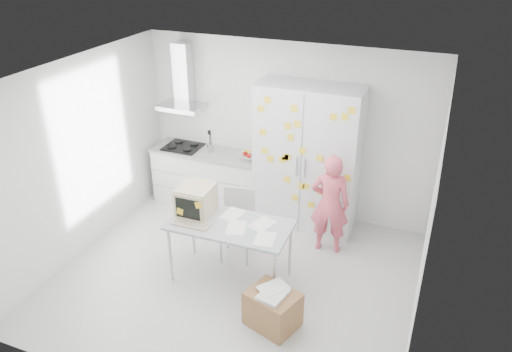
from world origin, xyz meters
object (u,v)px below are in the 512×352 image
at_px(person, 330,204).
at_px(cardboard_box, 273,308).
at_px(chair, 238,219).
at_px(desk, 208,211).

bearing_deg(person, cardboard_box, 76.06).
distance_m(person, chair, 1.28).
height_order(person, desk, person).
height_order(chair, cardboard_box, chair).
relative_size(person, chair, 1.49).
xyz_separation_m(desk, cardboard_box, (1.12, -0.65, -0.70)).
relative_size(desk, cardboard_box, 2.30).
height_order(desk, cardboard_box, desk).
distance_m(person, desk, 1.71).
height_order(desk, chair, desk).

